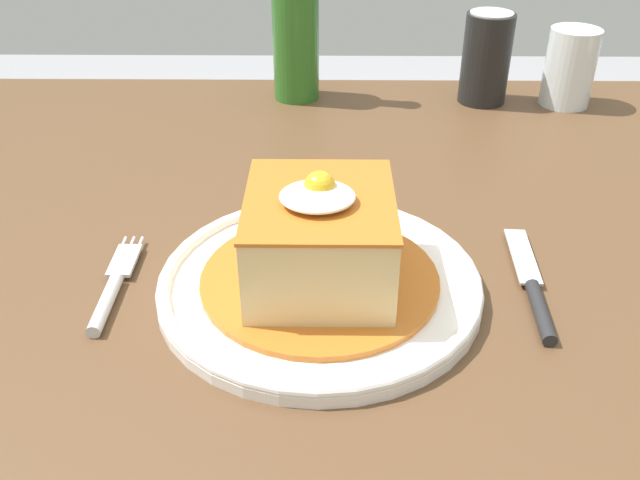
% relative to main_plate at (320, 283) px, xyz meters
% --- Properties ---
extents(dining_table, '(1.47, 0.94, 0.76)m').
position_rel_main_plate_xyz_m(dining_table, '(0.06, 0.07, -0.11)').
color(dining_table, brown).
rests_on(dining_table, ground_plane).
extents(main_plate, '(0.28, 0.28, 0.02)m').
position_rel_main_plate_xyz_m(main_plate, '(0.00, 0.00, 0.00)').
color(main_plate, white).
rests_on(main_plate, dining_table).
extents(sandwich_meal, '(0.21, 0.21, 0.11)m').
position_rel_main_plate_xyz_m(sandwich_meal, '(-0.00, -0.00, 0.04)').
color(sandwich_meal, '#C66B23').
rests_on(sandwich_meal, main_plate).
extents(fork, '(0.02, 0.14, 0.01)m').
position_rel_main_plate_xyz_m(fork, '(-0.18, -0.01, -0.00)').
color(fork, silver).
rests_on(fork, dining_table).
extents(knife, '(0.03, 0.17, 0.01)m').
position_rel_main_plate_xyz_m(knife, '(0.18, -0.01, -0.00)').
color(knife, '#262628').
rests_on(knife, dining_table).
extents(soda_can, '(0.07, 0.07, 0.12)m').
position_rel_main_plate_xyz_m(soda_can, '(0.22, 0.45, 0.05)').
color(soda_can, black).
rests_on(soda_can, dining_table).
extents(beer_bottle_green, '(0.06, 0.06, 0.27)m').
position_rel_main_plate_xyz_m(beer_bottle_green, '(-0.04, 0.47, 0.09)').
color(beer_bottle_green, '#2D6B23').
rests_on(beer_bottle_green, dining_table).
extents(drinking_glass, '(0.07, 0.07, 0.10)m').
position_rel_main_plate_xyz_m(drinking_glass, '(0.34, 0.44, 0.04)').
color(drinking_glass, gold).
rests_on(drinking_glass, dining_table).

